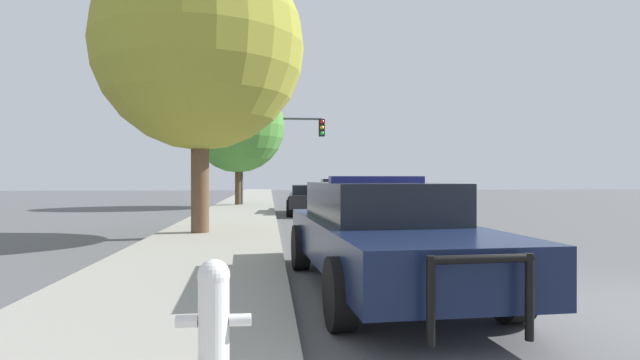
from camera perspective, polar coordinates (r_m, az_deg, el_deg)
name	(u,v)px	position (r m, az deg, el deg)	size (l,w,h in m)	color
ground_plane	(622,313)	(6.55, 31.26, -12.85)	(110.00, 110.00, 0.00)	#565659
sidewalk_left	(143,321)	(5.42, -19.60, -14.90)	(3.00, 110.00, 0.13)	#99968C
police_car	(381,232)	(6.72, 6.95, -5.89)	(2.23, 5.47, 1.50)	#141E3D
fire_hydrant	(214,317)	(3.48, -12.05, -15.05)	(0.49, 0.21, 0.81)	white
traffic_light	(278,140)	(25.75, -4.87, 4.54)	(4.34, 0.35, 4.55)	#424247
car_background_midblock	(311,198)	(20.30, -1.07, -2.08)	(2.11, 4.53, 1.20)	black
car_background_distant	(330,186)	(46.53, 1.10, -0.67)	(1.97, 4.39, 1.39)	maroon
tree_sidewalk_near	(200,47)	(13.10, -13.56, 14.60)	(5.15, 5.15, 7.19)	brown
tree_sidewalk_mid	(238,126)	(25.74, -9.37, 6.07)	(4.70, 4.70, 6.32)	#4C3823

